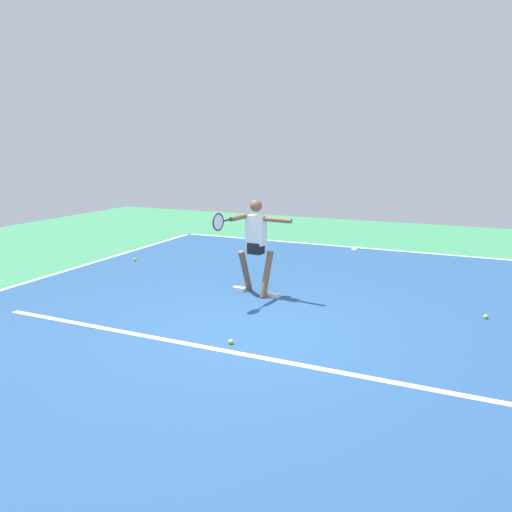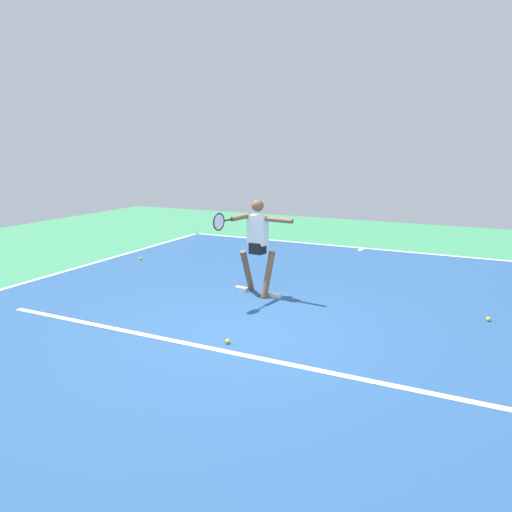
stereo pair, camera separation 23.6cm
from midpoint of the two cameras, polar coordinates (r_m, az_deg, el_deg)
The scene contains 10 objects.
ground_plane at distance 6.90m, azimuth 0.76°, elevation -8.98°, with size 23.06×23.06×0.00m, color #388456.
court_surface at distance 6.90m, azimuth 0.76°, elevation -8.96°, with size 10.35×13.14×0.00m, color navy.
court_line_baseline_near at distance 12.88m, azimuth 13.08°, elevation 0.92°, with size 10.35×0.10×0.01m, color white.
court_line_sideline_right at distance 10.08m, azimuth -26.75°, elevation -3.35°, with size 0.10×13.14×0.01m, color white.
court_line_service at distance 6.26m, azimuth -2.31°, elevation -11.31°, with size 7.77×0.10×0.01m, color white.
court_line_centre_mark at distance 12.69m, azimuth 12.88°, elevation 0.76°, with size 0.10×0.30×0.01m, color white.
tennis_player at distance 8.35m, azimuth 0.89°, elevation 1.75°, with size 1.17×1.22×1.71m.
tennis_ball_near_service_line at distance 8.13m, azimuth 26.67°, elevation -6.73°, with size 0.07×0.07×0.07m, color #CCE033.
tennis_ball_by_sideline at distance 6.49m, azimuth -2.35°, elevation -10.12°, with size 0.07×0.07×0.07m, color yellow.
tennis_ball_far_corner at distance 11.51m, azimuth -12.97°, elevation -0.30°, with size 0.07×0.07×0.07m, color #CCE033.
Camera 2 is at (-2.81, 5.77, 2.54)m, focal length 33.64 mm.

